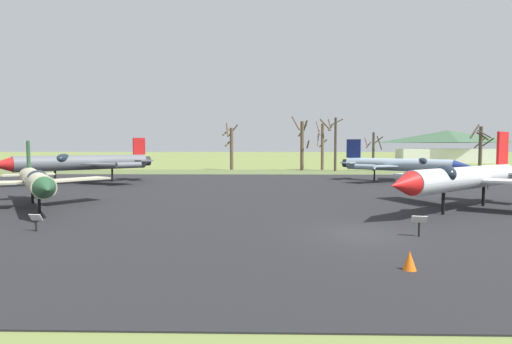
{
  "coord_description": "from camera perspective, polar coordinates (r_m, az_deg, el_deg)",
  "views": [
    {
      "loc": [
        -4.41,
        -18.42,
        4.01
      ],
      "look_at": [
        -5.26,
        19.31,
        1.68
      ],
      "focal_mm": 28.55,
      "sensor_mm": 36.0,
      "label": 1
    }
  ],
  "objects": [
    {
      "name": "bare_tree_right_of_center",
      "position": [
        67.44,
        11.0,
        4.17
      ],
      "size": [
        2.69,
        2.48,
        8.75
      ],
      "color": "#42382D",
      "rests_on": "ground"
    },
    {
      "name": "asphalt_apron",
      "position": [
        33.87,
        8.77,
        -3.26
      ],
      "size": [
        79.52,
        49.73,
        0.05
      ],
      "primitive_type": "cube",
      "color": "black",
      "rests_on": "ground"
    },
    {
      "name": "jet_fighter_rear_center",
      "position": [
        29.69,
        -28.52,
        -1.02
      ],
      "size": [
        9.5,
        11.89,
        4.47
      ],
      "color": "#B7B293",
      "rests_on": "ground"
    },
    {
      "name": "jet_fighter_front_right",
      "position": [
        28.3,
        26.98,
        -0.7
      ],
      "size": [
        12.93,
        11.69,
        5.08
      ],
      "color": "silver",
      "rests_on": "ground"
    },
    {
      "name": "info_placard_rear_left",
      "position": [
        43.91,
        29.74,
        -1.42
      ],
      "size": [
        0.49,
        0.3,
        0.94
      ],
      "color": "black",
      "rests_on": "ground"
    },
    {
      "name": "bare_tree_far_right",
      "position": [
        70.2,
        16.11,
        3.03
      ],
      "size": [
        2.93,
        3.04,
        6.41
      ],
      "color": "#42382D",
      "rests_on": "ground"
    },
    {
      "name": "info_placard_front_right",
      "position": [
        19.47,
        21.89,
        -6.65
      ],
      "size": [
        0.7,
        0.44,
        0.99
      ],
      "color": "black",
      "rests_on": "ground"
    },
    {
      "name": "visitor_building",
      "position": [
        116.87,
        25.28,
        3.31
      ],
      "size": [
        26.75,
        14.79,
        8.3
      ],
      "color": "silver",
      "rests_on": "ground"
    },
    {
      "name": "bare_tree_far_left",
      "position": [
        70.73,
        -3.54,
        3.72
      ],
      "size": [
        2.71,
        2.59,
        8.2
      ],
      "color": "brown",
      "rests_on": "ground"
    },
    {
      "name": "ground_plane",
      "position": [
        19.36,
        14.59,
        -8.53
      ],
      "size": [
        600.0,
        600.0,
        0.0
      ],
      "primitive_type": "plane",
      "color": "olive"
    },
    {
      "name": "jet_fighter_rear_right",
      "position": [
        48.12,
        -23.25,
        1.25
      ],
      "size": [
        14.12,
        13.94,
        5.09
      ],
      "color": "#565B60",
      "rests_on": "ground"
    },
    {
      "name": "grass_verge_strip",
      "position": [
        64.48,
        5.2,
        -0.01
      ],
      "size": [
        139.52,
        12.0,
        0.06
      ],
      "primitive_type": "cube",
      "color": "#546237",
      "rests_on": "ground"
    },
    {
      "name": "info_placard_rear_center",
      "position": [
        21.81,
        -28.46,
        -5.99
      ],
      "size": [
        0.62,
        0.32,
        0.88
      ],
      "color": "black",
      "rests_on": "ground"
    },
    {
      "name": "bare_tree_backdrop_extra",
      "position": [
        75.84,
        28.93,
        3.26
      ],
      "size": [
        3.4,
        2.92,
        7.75
      ],
      "color": "#42382D",
      "rests_on": "ground"
    },
    {
      "name": "jet_fighter_rear_left",
      "position": [
        48.48,
        19.49,
        1.01
      ],
      "size": [
        12.4,
        11.19,
        4.93
      ],
      "color": "#8EA3B2",
      "rests_on": "ground"
    },
    {
      "name": "bare_tree_center",
      "position": [
        71.02,
        9.29,
        3.88
      ],
      "size": [
        2.58,
        2.46,
        8.78
      ],
      "color": "brown",
      "rests_on": "ground"
    },
    {
      "name": "traffic_cone",
      "position": [
        14.28,
        20.72,
        -11.61
      ],
      "size": [
        0.47,
        0.47,
        0.68
      ],
      "primitive_type": "cone",
      "color": "orange",
      "rests_on": "ground"
    },
    {
      "name": "bare_tree_left_of_center",
      "position": [
        68.81,
        6.48,
        4.06
      ],
      "size": [
        2.98,
        2.9,
        9.22
      ],
      "color": "brown",
      "rests_on": "ground"
    }
  ]
}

